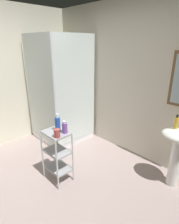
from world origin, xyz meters
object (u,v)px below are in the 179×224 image
Objects in this scene: conditioner_bottle_purple at (65,128)px; rinse_cup at (57,133)px; pedestal_sink at (178,147)px; shampoo_bottle_blue at (58,124)px; shower_stall at (61,118)px; storage_cart at (57,152)px; hand_soap_bottle at (176,122)px.

rinse_cup is (0.03, -0.14, -0.02)m from conditioner_bottle_purple.
pedestal_sink is 3.31× the size of shampoo_bottle_blue.
storage_cart is at bearing -38.85° from shower_stall.
pedestal_sink is 7.52× the size of rinse_cup.
storage_cart is 4.00× the size of hand_soap_bottle.
pedestal_sink reaches higher than storage_cart.
shampoo_bottle_blue is at bearing -37.46° from shower_stall.
hand_soap_bottle is (-0.09, 0.04, 0.31)m from pedestal_sink.
conditioner_bottle_purple is at bearing -134.32° from hand_soap_bottle.
pedestal_sink is (2.12, 0.32, 0.12)m from shower_stall.
conditioner_bottle_purple is at bearing 101.06° from rinse_cup.
shower_stall is 2.10m from hand_soap_bottle.
storage_cart is at bearing -135.00° from hand_soap_bottle.
hand_soap_bottle is (2.03, 0.36, 0.43)m from shower_stall.
shower_stall is 1.21m from shampoo_bottle_blue.
hand_soap_bottle reaches higher than pedestal_sink.
shampoo_bottle_blue is 0.12m from conditioner_bottle_purple.
shampoo_bottle_blue is 1.47× the size of conditioner_bottle_purple.
rinse_cup reaches higher than pedestal_sink.
hand_soap_bottle is at bearing 45.68° from conditioner_bottle_purple.
shower_stall reaches higher than hand_soap_bottle.
shower_stall is 1.19m from storage_cart.
hand_soap_bottle is (1.10, 1.10, 0.45)m from storage_cart.
pedestal_sink is at bearing 8.58° from shower_stall.
conditioner_bottle_purple is (-1.09, -0.99, 0.23)m from pedestal_sink.
hand_soap_bottle is 1.43m from conditioner_bottle_purple.
rinse_cup is at bearing -26.68° from storage_cart.
pedestal_sink is at bearing 41.81° from storage_cart.
hand_soap_bottle reaches higher than shampoo_bottle_blue.
hand_soap_bottle is 1.54m from shampoo_bottle_blue.
pedestal_sink is 4.38× the size of hand_soap_bottle.
hand_soap_bottle is 1.52m from rinse_cup.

